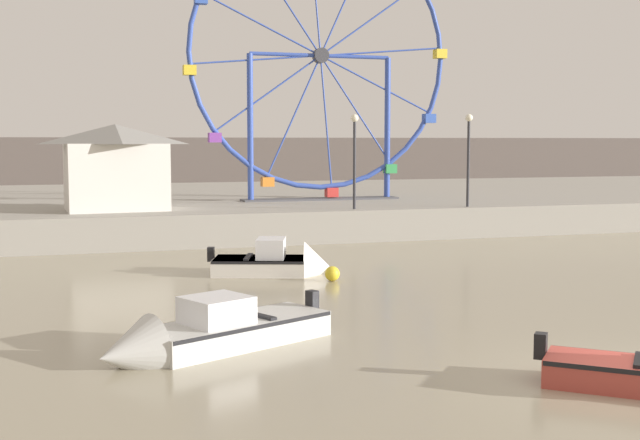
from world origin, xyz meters
TOP-DOWN VIEW (x-y plane):
  - quay_promenade at (0.00, 31.87)m, footprint 110.00×24.57m
  - distant_town_skyline at (0.00, 59.25)m, footprint 140.00×3.00m
  - motorboat_pale_grey at (-6.72, 4.44)m, footprint 5.06×3.37m
  - motorboat_white_red_stripe at (-2.89, 13.02)m, footprint 3.86×2.60m
  - ferris_wheel_blue_frame at (2.45, 26.00)m, footprint 12.85×1.20m
  - carnival_booth_white_ticket at (-7.18, 22.82)m, footprint 4.48×3.36m
  - promenade_lamp_near at (7.18, 20.16)m, footprint 0.32×0.32m
  - promenade_lamp_far at (2.16, 20.44)m, footprint 0.32×0.32m
  - mooring_buoy_orange at (-1.78, 11.35)m, footprint 0.44×0.44m

SIDE VIEW (x-z plane):
  - mooring_buoy_orange at x=-1.78m, z-range 0.00..0.44m
  - motorboat_pale_grey at x=-6.72m, z-range -0.39..1.06m
  - motorboat_white_red_stripe at x=-2.89m, z-range -0.46..1.15m
  - quay_promenade at x=0.00m, z-range 0.00..1.30m
  - distant_town_skyline at x=0.00m, z-range 0.00..4.40m
  - carnival_booth_white_ticket at x=-7.18m, z-range 1.37..4.83m
  - promenade_lamp_far at x=2.16m, z-range 1.90..5.77m
  - promenade_lamp_near at x=7.18m, z-range 1.90..5.82m
  - ferris_wheel_blue_frame at x=2.45m, z-range 1.33..14.39m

